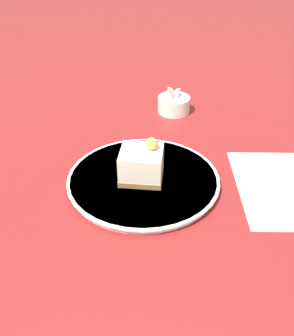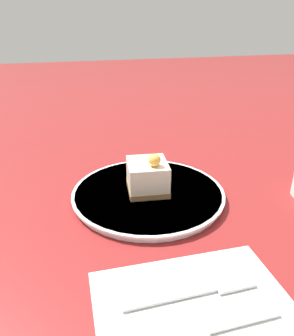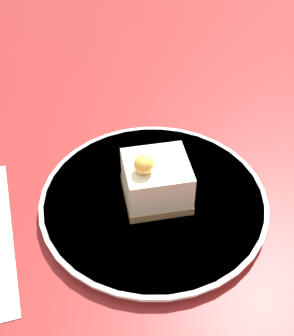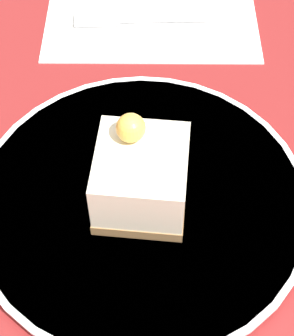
{
  "view_description": "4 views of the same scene",
  "coord_description": "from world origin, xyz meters",
  "px_view_note": "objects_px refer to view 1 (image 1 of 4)",
  "views": [
    {
      "loc": [
        -0.01,
        -0.54,
        0.42
      ],
      "look_at": [
        -0.01,
        0.02,
        0.04
      ],
      "focal_mm": 40.0,
      "sensor_mm": 36.0,
      "label": 1
    },
    {
      "loc": [
        0.5,
        -0.11,
        0.31
      ],
      "look_at": [
        -0.02,
        0.02,
        0.06
      ],
      "focal_mm": 35.0,
      "sensor_mm": 36.0,
      "label": 2
    },
    {
      "loc": [
        0.11,
        0.39,
        0.44
      ],
      "look_at": [
        -0.01,
        0.0,
        0.05
      ],
      "focal_mm": 50.0,
      "sensor_mm": 36.0,
      "label": 3
    },
    {
      "loc": [
        -0.28,
        0.02,
        0.4
      ],
      "look_at": [
        -0.01,
        0.02,
        0.05
      ],
      "focal_mm": 60.0,
      "sensor_mm": 36.0,
      "label": 4
    }
  ],
  "objects_px": {
    "fork": "(273,180)",
    "cake_slice": "(143,164)",
    "plate": "(144,180)",
    "sugar_bowl": "(175,104)"
  },
  "relations": [
    {
      "from": "plate",
      "to": "cake_slice",
      "type": "relative_size",
      "value": 3.34
    },
    {
      "from": "plate",
      "to": "sugar_bowl",
      "type": "height_order",
      "value": "sugar_bowl"
    },
    {
      "from": "fork",
      "to": "cake_slice",
      "type": "bearing_deg",
      "value": -179.76
    },
    {
      "from": "plate",
      "to": "cake_slice",
      "type": "distance_m",
      "value": 0.04
    },
    {
      "from": "plate",
      "to": "sugar_bowl",
      "type": "distance_m",
      "value": 0.31
    },
    {
      "from": "cake_slice",
      "to": "fork",
      "type": "distance_m",
      "value": 0.25
    },
    {
      "from": "sugar_bowl",
      "to": "fork",
      "type": "bearing_deg",
      "value": -60.74
    },
    {
      "from": "plate",
      "to": "cake_slice",
      "type": "xyz_separation_m",
      "value": [
        -0.0,
        -0.0,
        0.04
      ]
    },
    {
      "from": "fork",
      "to": "sugar_bowl",
      "type": "distance_m",
      "value": 0.34
    },
    {
      "from": "cake_slice",
      "to": "fork",
      "type": "relative_size",
      "value": 0.5
    }
  ]
}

